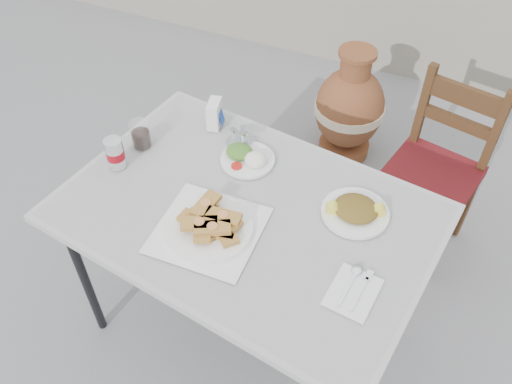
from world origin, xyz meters
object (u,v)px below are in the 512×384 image
at_px(cafe_table, 247,220).
at_px(soda_can, 115,153).
at_px(cola_glass, 141,136).
at_px(terracotta_urn, 349,109).
at_px(napkin_holder, 215,114).
at_px(condiment_caddy, 241,137).
at_px(pide_plate, 208,224).
at_px(salad_rice_plate, 247,157).
at_px(chair, 435,169).
at_px(salad_chopped_plate, 356,210).

relative_size(cafe_table, soda_can, 11.40).
xyz_separation_m(cola_glass, terracotta_urn, (0.57, 1.20, -0.53)).
height_order(cola_glass, terracotta_urn, cola_glass).
xyz_separation_m(napkin_holder, condiment_caddy, (0.15, -0.06, -0.03)).
relative_size(pide_plate, cola_glass, 3.21).
xyz_separation_m(salad_rice_plate, chair, (0.69, 0.63, -0.35)).
bearing_deg(terracotta_urn, chair, -41.22).
bearing_deg(napkin_holder, pide_plate, -78.78).
xyz_separation_m(cafe_table, chair, (0.59, 0.87, -0.27)).
relative_size(salad_chopped_plate, napkin_holder, 2.11).
relative_size(pide_plate, soda_can, 2.88).
bearing_deg(salad_rice_plate, chair, 42.28).
bearing_deg(terracotta_urn, napkin_holder, -110.35).
distance_m(pide_plate, salad_rice_plate, 0.38).
height_order(cafe_table, chair, chair).
relative_size(salad_rice_plate, chair, 0.23).
height_order(napkin_holder, chair, napkin_holder).
distance_m(soda_can, cola_glass, 0.14).
bearing_deg(cola_glass, salad_rice_plate, 11.32).
distance_m(napkin_holder, condiment_caddy, 0.16).
bearing_deg(napkin_holder, cafe_table, -63.62).
relative_size(cola_glass, napkin_holder, 0.98).
height_order(salad_chopped_plate, chair, chair).
bearing_deg(salad_chopped_plate, cola_glass, 179.02).
xyz_separation_m(pide_plate, napkin_holder, (-0.24, 0.53, 0.03)).
distance_m(salad_rice_plate, napkin_holder, 0.26).
xyz_separation_m(cafe_table, salad_chopped_plate, (0.36, 0.14, 0.08)).
xyz_separation_m(cafe_table, salad_rice_plate, (-0.10, 0.24, 0.08)).
xyz_separation_m(soda_can, cola_glass, (0.02, 0.14, -0.01)).
bearing_deg(soda_can, terracotta_urn, 66.14).
relative_size(salad_chopped_plate, cola_glass, 2.15).
relative_size(napkin_holder, chair, 0.13).
distance_m(pide_plate, terracotta_urn, 1.58).
bearing_deg(cafe_table, terracotta_urn, 88.40).
distance_m(cafe_table, salad_rice_plate, 0.27).
xyz_separation_m(cola_glass, chair, (1.12, 0.71, -0.38)).
bearing_deg(pide_plate, soda_can, 162.31).
height_order(salad_chopped_plate, terracotta_urn, salad_chopped_plate).
height_order(cola_glass, napkin_holder, napkin_holder).
bearing_deg(cola_glass, chair, 32.59).
relative_size(condiment_caddy, chair, 0.12).
distance_m(cafe_table, salad_chopped_plate, 0.40).
relative_size(condiment_caddy, terracotta_urn, 0.16).
relative_size(cafe_table, condiment_caddy, 12.96).
bearing_deg(condiment_caddy, terracotta_urn, 78.33).
bearing_deg(terracotta_urn, salad_rice_plate, -97.31).
height_order(soda_can, condiment_caddy, soda_can).
height_order(cafe_table, napkin_holder, napkin_holder).
xyz_separation_m(salad_chopped_plate, chair, (0.22, 0.73, -0.35)).
bearing_deg(chair, condiment_caddy, -131.86).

